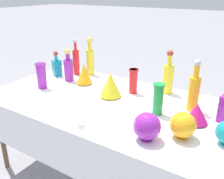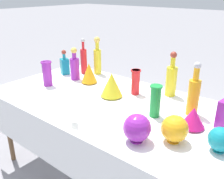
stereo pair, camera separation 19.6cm
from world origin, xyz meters
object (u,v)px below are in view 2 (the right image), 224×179
(slender_vase_1, at_px, (47,73))
(slender_vase_2, at_px, (136,81))
(fluted_vase_2, at_px, (112,85))
(cardboard_box_behind_left, at_px, (196,120))
(slender_vase_0, at_px, (155,100))
(round_bowl_2, at_px, (137,128))
(tall_bottle_3, at_px, (171,79))
(tall_bottle_4, at_px, (75,67))
(tall_bottle_0, at_px, (194,94))
(tall_bottle_1, at_px, (97,58))
(square_decanter_0, at_px, (65,65))
(fluted_vase_1, at_px, (193,117))
(round_bowl_0, at_px, (175,129))
(fluted_vase_0, at_px, (89,73))
(round_bowl_1, at_px, (221,139))
(tall_bottle_2, at_px, (84,60))

(slender_vase_1, relative_size, slender_vase_2, 1.07)
(fluted_vase_2, relative_size, cardboard_box_behind_left, 0.46)
(cardboard_box_behind_left, bearing_deg, slender_vase_0, -84.84)
(slender_vase_1, height_order, round_bowl_2, slender_vase_1)
(slender_vase_2, relative_size, round_bowl_2, 1.23)
(tall_bottle_3, relative_size, tall_bottle_4, 1.18)
(tall_bottle_0, xyz_separation_m, tall_bottle_1, (-1.14, 0.26, 0.01))
(tall_bottle_4, relative_size, slender_vase_0, 1.39)
(tall_bottle_1, bearing_deg, tall_bottle_0, -12.75)
(square_decanter_0, xyz_separation_m, slender_vase_2, (0.87, 0.02, 0.01))
(fluted_vase_1, relative_size, cardboard_box_behind_left, 0.35)
(round_bowl_0, height_order, cardboard_box_behind_left, round_bowl_0)
(square_decanter_0, xyz_separation_m, round_bowl_0, (1.45, -0.43, -0.01))
(fluted_vase_0, height_order, fluted_vase_1, fluted_vase_0)
(tall_bottle_1, xyz_separation_m, round_bowl_1, (1.43, -0.59, -0.09))
(tall_bottle_1, relative_size, round_bowl_1, 2.67)
(tall_bottle_3, bearing_deg, fluted_vase_0, -163.29)
(slender_vase_2, relative_size, fluted_vase_1, 1.38)
(tall_bottle_2, bearing_deg, cardboard_box_behind_left, 42.04)
(tall_bottle_2, xyz_separation_m, slender_vase_2, (0.74, -0.12, -0.03))
(fluted_vase_2, bearing_deg, tall_bottle_0, 10.78)
(cardboard_box_behind_left, bearing_deg, slender_vase_2, -102.64)
(cardboard_box_behind_left, bearing_deg, round_bowl_0, -75.96)
(tall_bottle_3, relative_size, round_bowl_0, 2.25)
(slender_vase_2, bearing_deg, fluted_vase_1, -21.14)
(tall_bottle_4, xyz_separation_m, slender_vase_1, (-0.07, -0.28, -0.01))
(square_decanter_0, relative_size, slender_vase_2, 1.21)
(tall_bottle_0, distance_m, round_bowl_2, 0.55)
(tall_bottle_2, distance_m, tall_bottle_4, 0.20)
(round_bowl_0, bearing_deg, tall_bottle_2, 156.36)
(tall_bottle_2, distance_m, slender_vase_1, 0.47)
(tall_bottle_2, xyz_separation_m, fluted_vase_2, (0.62, -0.30, -0.04))
(tall_bottle_2, bearing_deg, fluted_vase_1, -14.83)
(square_decanter_0, height_order, slender_vase_0, square_decanter_0)
(tall_bottle_0, bearing_deg, tall_bottle_2, 172.08)
(slender_vase_2, bearing_deg, slender_vase_1, -155.10)
(tall_bottle_3, bearing_deg, tall_bottle_2, -177.64)
(fluted_vase_0, xyz_separation_m, round_bowl_2, (0.90, -0.53, -0.01))
(tall_bottle_2, bearing_deg, fluted_vase_0, -35.72)
(cardboard_box_behind_left, bearing_deg, tall_bottle_2, -137.96)
(tall_bottle_3, height_order, fluted_vase_2, tall_bottle_3)
(tall_bottle_4, height_order, slender_vase_2, tall_bottle_4)
(tall_bottle_4, height_order, cardboard_box_behind_left, tall_bottle_4)
(tall_bottle_4, bearing_deg, slender_vase_1, -104.35)
(slender_vase_0, height_order, round_bowl_2, slender_vase_0)
(tall_bottle_0, bearing_deg, slender_vase_1, -167.03)
(square_decanter_0, height_order, round_bowl_2, square_decanter_0)
(tall_bottle_0, xyz_separation_m, tall_bottle_3, (-0.28, 0.22, -0.01))
(round_bowl_1, bearing_deg, tall_bottle_1, 157.77)
(square_decanter_0, bearing_deg, tall_bottle_3, 9.43)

